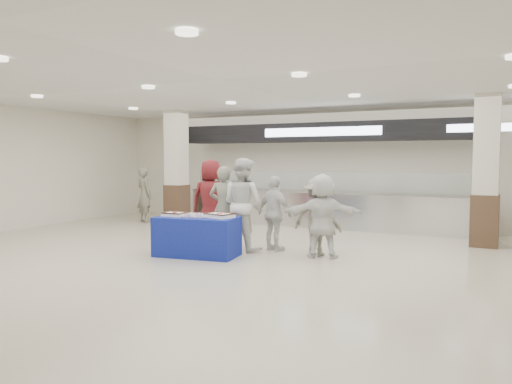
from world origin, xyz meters
The scene contains 15 objects.
ground centered at (0.00, 0.00, 0.00)m, with size 14.00×14.00×0.00m, color beige.
serving_line centered at (0.00, 5.40, 1.16)m, with size 8.70×0.85×2.80m.
column_left centered at (-4.00, 4.20, 1.53)m, with size 0.55×0.55×3.20m.
column_right centered at (4.00, 4.20, 1.53)m, with size 0.55×0.55×3.20m.
display_table centered at (-0.81, 0.52, 0.38)m, with size 1.55×0.78×0.75m, color navy.
sheet_cake_left centered at (-1.27, 0.45, 0.80)m, with size 0.44×0.36×0.09m.
sheet_cake_right centered at (-0.37, 0.63, 0.80)m, with size 0.55×0.46×0.10m.
cupcake_tray centered at (-0.85, 0.50, 0.78)m, with size 0.47×0.39×0.07m.
civilian_maroon centered at (-1.54, 2.17, 0.92)m, with size 0.90×0.59×1.84m, color maroon.
soldier_a centered at (-0.78, 1.47, 0.85)m, with size 0.62×0.41×1.71m, color slate.
chef_tall centered at (-0.33, 1.47, 0.93)m, with size 0.91×0.71×1.87m, color silver.
chef_short centered at (0.27, 1.71, 0.76)m, with size 0.89×0.37×1.52m, color silver.
soldier_b centered at (1.20, 1.65, 0.75)m, with size 0.96×0.55×1.49m, color slate.
civilian_white centered at (1.37, 1.48, 0.79)m, with size 1.47×0.47×1.59m, color white.
soldier_bg centered at (-4.97, 3.95, 0.80)m, with size 0.58×0.38×1.59m, color slate.
Camera 1 is at (4.55, -7.31, 1.89)m, focal length 35.00 mm.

